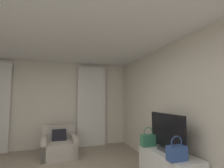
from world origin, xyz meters
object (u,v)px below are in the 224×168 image
(armchair, at_px, (59,146))
(tv_flatscreen, at_px, (167,133))
(handbag_secondary, at_px, (177,153))
(tv_console, at_px, (169,168))
(handbag_primary, at_px, (148,140))

(armchair, height_order, tv_flatscreen, tv_flatscreen)
(handbag_secondary, bearing_deg, tv_console, 70.81)
(tv_console, distance_m, handbag_secondary, 0.60)
(tv_console, xyz_separation_m, tv_flatscreen, (0.00, 0.02, 0.58))
(tv_flatscreen, relative_size, handbag_secondary, 2.60)
(handbag_secondary, bearing_deg, armchair, 123.57)
(armchair, height_order, handbag_primary, handbag_primary)
(handbag_secondary, bearing_deg, tv_flatscreen, 71.60)
(tv_flatscreen, height_order, handbag_secondary, tv_flatscreen)
(tv_console, distance_m, tv_flatscreen, 0.58)
(armchair, bearing_deg, handbag_secondary, -56.43)
(tv_flatscreen, bearing_deg, armchair, 131.30)
(armchair, bearing_deg, tv_flatscreen, -48.70)
(tv_flatscreen, distance_m, handbag_secondary, 0.50)
(tv_console, bearing_deg, handbag_primary, 110.05)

